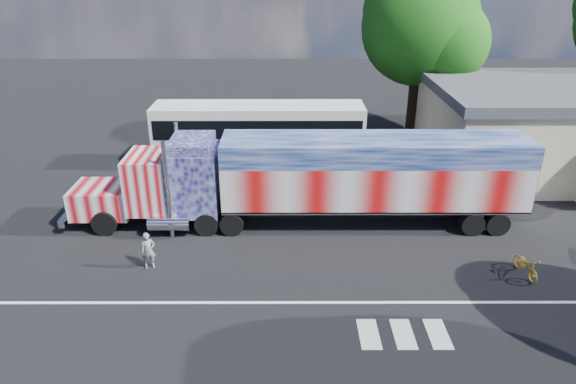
{
  "coord_description": "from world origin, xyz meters",
  "views": [
    {
      "loc": [
        -0.04,
        -19.0,
        11.84
      ],
      "look_at": [
        0.0,
        3.0,
        1.9
      ],
      "focal_mm": 32.0,
      "sensor_mm": 36.0,
      "label": 1
    }
  ],
  "objects_px": {
    "coach_bus": "(259,133)",
    "tree_ne_a": "(422,27)",
    "woman": "(148,251)",
    "bicycle": "(526,265)",
    "semi_truck": "(316,177)"
  },
  "relations": [
    {
      "from": "woman",
      "to": "bicycle",
      "type": "relative_size",
      "value": 0.94
    },
    {
      "from": "woman",
      "to": "bicycle",
      "type": "xyz_separation_m",
      "value": [
        15.61,
        -0.6,
        -0.36
      ]
    },
    {
      "from": "semi_truck",
      "to": "woman",
      "type": "relative_size",
      "value": 13.74
    },
    {
      "from": "woman",
      "to": "bicycle",
      "type": "bearing_deg",
      "value": -22.37
    },
    {
      "from": "coach_bus",
      "to": "woman",
      "type": "relative_size",
      "value": 8.12
    },
    {
      "from": "semi_truck",
      "to": "bicycle",
      "type": "distance_m",
      "value": 9.8
    },
    {
      "from": "woman",
      "to": "tree_ne_a",
      "type": "bearing_deg",
      "value": 30.11
    },
    {
      "from": "bicycle",
      "to": "coach_bus",
      "type": "bearing_deg",
      "value": 124.5
    },
    {
      "from": "bicycle",
      "to": "tree_ne_a",
      "type": "xyz_separation_m",
      "value": [
        -0.53,
        18.75,
        7.22
      ]
    },
    {
      "from": "semi_truck",
      "to": "woman",
      "type": "height_order",
      "value": "semi_truck"
    },
    {
      "from": "semi_truck",
      "to": "coach_bus",
      "type": "relative_size",
      "value": 1.69
    },
    {
      "from": "coach_bus",
      "to": "tree_ne_a",
      "type": "xyz_separation_m",
      "value": [
        11.04,
        5.86,
        5.7
      ]
    },
    {
      "from": "semi_truck",
      "to": "bicycle",
      "type": "xyz_separation_m",
      "value": [
        8.41,
        -4.63,
        -1.97
      ]
    },
    {
      "from": "woman",
      "to": "coach_bus",
      "type": "bearing_deg",
      "value": 51.65
    },
    {
      "from": "coach_bus",
      "to": "woman",
      "type": "height_order",
      "value": "coach_bus"
    }
  ]
}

